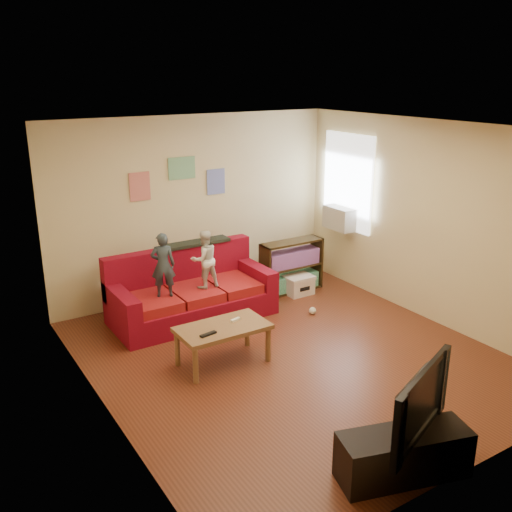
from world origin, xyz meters
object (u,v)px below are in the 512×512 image
sofa (190,295)px  file_box (299,285)px  tv_stand (404,455)px  television (409,400)px  child_a (163,265)px  child_b (204,259)px  bookshelf (291,269)px  coffee_table (223,331)px

sofa → file_box: sofa is taller
file_box → tv_stand: tv_stand is taller
television → child_a: bearing=75.7°
sofa → child_b: size_ratio=2.75×
sofa → tv_stand: bearing=-89.2°
child_a → tv_stand: child_a is taller
sofa → child_b: (0.15, -0.18, 0.54)m
child_b → bookshelf: child_b is taller
coffee_table → tv_stand: bearing=-82.7°
child_a → tv_stand: (0.51, -3.78, -0.68)m
bookshelf → file_box: bookshelf is taller
child_a → coffee_table: size_ratio=0.82×
child_a → bookshelf: (2.21, 0.22, -0.53)m
bookshelf → file_box: bearing=-82.7°
tv_stand → television: 0.52m
coffee_table → bookshelf: size_ratio=1.04×
coffee_table → bookshelf: 2.51m
sofa → coffee_table: size_ratio=2.09×
tv_stand → bookshelf: bearing=83.5°
child_a → child_b: 0.60m
bookshelf → television: television is taller
child_a → sofa: bearing=-135.9°
child_b → file_box: (1.63, 0.05, -0.72)m
bookshelf → tv_stand: bearing=-113.0°
bookshelf → television: (-1.70, -4.01, 0.37)m
coffee_table → bookshelf: bearing=35.9°
coffee_table → bookshelf: (2.03, 1.47, -0.05)m
child_b → coffee_table: child_b is taller
child_b → bookshelf: size_ratio=0.79×
child_a → television: size_ratio=0.79×
bookshelf → television: bearing=-113.0°
sofa → coffee_table: sofa is taller
sofa → television: size_ratio=2.03×
tv_stand → child_a: bearing=114.2°
sofa → child_a: (-0.45, -0.18, 0.57)m
file_box → television: bearing=-114.2°
child_b → file_box: child_b is taller
file_box → bookshelf: bearing=97.3°
coffee_table → television: television is taller
child_a → tv_stand: size_ratio=0.76×
child_a → television: bearing=120.6°
television → tv_stand: bearing=0.0°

